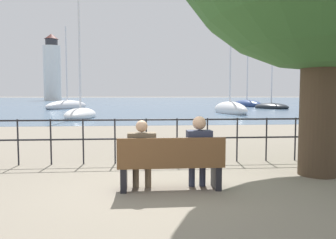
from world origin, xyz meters
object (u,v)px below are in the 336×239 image
object	(u,v)px
seated_person_right	(199,149)
sailboat_1	(271,106)
sailboat_3	(81,114)
harbor_lighthouse	(52,70)
sailboat_2	(230,109)
sailboat_4	(67,106)
park_bench	(171,165)
seated_person_left	(142,151)
sailboat_5	(247,104)

from	to	relation	value
seated_person_right	sailboat_1	size ratio (longest dim) A/B	0.13
sailboat_3	harbor_lighthouse	bearing A→B (deg)	109.69
sailboat_2	sailboat_4	distance (m)	21.00
park_bench	seated_person_left	world-z (taller)	seated_person_left
park_bench	sailboat_5	bearing A→B (deg)	69.89
sailboat_2	seated_person_right	bearing A→B (deg)	-113.35
seated_person_left	harbor_lighthouse	distance (m)	109.69
sailboat_4	seated_person_right	bearing A→B (deg)	-53.02
sailboat_3	harbor_lighthouse	distance (m)	90.95
harbor_lighthouse	sailboat_1	bearing A→B (deg)	-58.20
sailboat_1	sailboat_3	distance (m)	25.40
seated_person_left	harbor_lighthouse	bearing A→B (deg)	105.11
park_bench	harbor_lighthouse	xyz separation A→B (m)	(-28.96, 105.58, 9.66)
sailboat_2	sailboat_3	size ratio (longest dim) A/B	1.27
sailboat_1	harbor_lighthouse	world-z (taller)	harbor_lighthouse
seated_person_right	sailboat_3	world-z (taller)	sailboat_3
sailboat_3	park_bench	bearing A→B (deg)	-71.52
sailboat_5	harbor_lighthouse	world-z (taller)	harbor_lighthouse
park_bench	harbor_lighthouse	world-z (taller)	harbor_lighthouse
sailboat_3	sailboat_5	xyz separation A→B (m)	(20.00, 23.24, 0.04)
sailboat_2	sailboat_5	xyz separation A→B (m)	(7.75, 18.44, -0.06)
seated_person_right	sailboat_3	size ratio (longest dim) A/B	0.14
seated_person_right	sailboat_5	size ratio (longest dim) A/B	0.12
sailboat_4	sailboat_5	xyz separation A→B (m)	(24.64, 5.96, -0.02)
sailboat_1	sailboat_5	xyz separation A→B (m)	(-0.37, 8.07, 0.06)
park_bench	sailboat_4	xyz separation A→B (m)	(-9.36, 35.75, -0.10)
seated_person_right	sailboat_4	size ratio (longest dim) A/B	0.12
sailboat_3	seated_person_left	bearing A→B (deg)	-72.87
sailboat_4	harbor_lighthouse	size ratio (longest dim) A/B	0.48
sailboat_2	sailboat_3	distance (m)	13.16
sailboat_3	sailboat_4	distance (m)	17.88
park_bench	seated_person_right	distance (m)	0.55
sailboat_1	sailboat_3	world-z (taller)	sailboat_1
seated_person_right	sailboat_4	distance (m)	37.01
seated_person_left	sailboat_2	xyz separation A→B (m)	(8.01, 23.19, -0.28)
sailboat_3	harbor_lighthouse	world-z (taller)	harbor_lighthouse
harbor_lighthouse	seated_person_right	bearing A→B (deg)	-74.41
sailboat_2	sailboat_3	xyz separation A→B (m)	(-12.25, -4.79, -0.10)
seated_person_right	sailboat_5	world-z (taller)	sailboat_5
seated_person_right	sailboat_5	bearing A→B (deg)	70.44
sailboat_5	park_bench	bearing A→B (deg)	-122.65
seated_person_right	park_bench	bearing A→B (deg)	-171.03
seated_person_left	sailboat_5	xyz separation A→B (m)	(15.76, 41.63, -0.33)
sailboat_4	sailboat_5	size ratio (longest dim) A/B	1.05
seated_person_left	sailboat_3	distance (m)	18.89
sailboat_2	park_bench	bearing A→B (deg)	-114.38
seated_person_left	sailboat_2	bearing A→B (deg)	70.94
seated_person_left	sailboat_1	bearing A→B (deg)	64.33
seated_person_right	sailboat_5	xyz separation A→B (m)	(14.79, 41.64, -0.37)
sailboat_1	sailboat_4	xyz separation A→B (m)	(-25.01, 2.10, 0.07)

